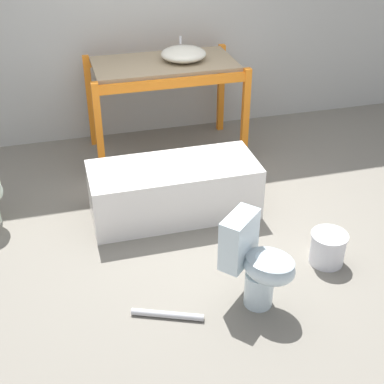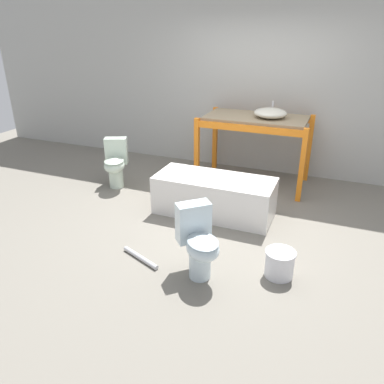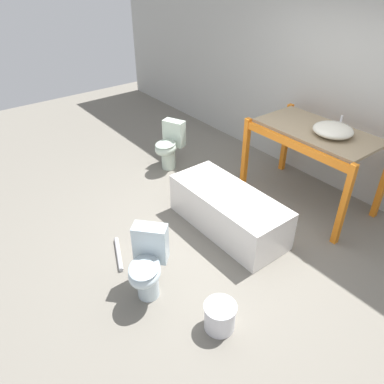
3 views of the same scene
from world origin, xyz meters
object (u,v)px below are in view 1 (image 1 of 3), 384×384
sink_basin (184,54)px  toilet_near (257,262)px  bathtub_main (174,186)px  bucket_white (328,247)px

sink_basin → toilet_near: (-0.12, -2.55, -0.74)m
sink_basin → toilet_near: size_ratio=0.66×
bathtub_main → bucket_white: bathtub_main is taller
sink_basin → bucket_white: sink_basin is taller
bathtub_main → sink_basin: bearing=71.2°
sink_basin → bucket_white: (0.63, -2.27, -0.97)m
sink_basin → bathtub_main: 1.54m
sink_basin → bucket_white: size_ratio=1.58×
bathtub_main → toilet_near: toilet_near is taller
sink_basin → bathtub_main: sink_basin is taller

